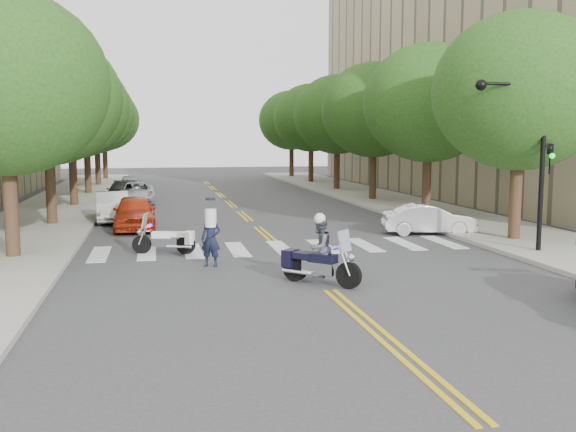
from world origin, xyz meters
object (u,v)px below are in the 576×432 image
object	(u,v)px
motorcycle_police	(318,253)
motorcycle_parked	(169,240)
officer_standing	(211,239)
convertible	(429,219)

from	to	relation	value
motorcycle_police	motorcycle_parked	bearing A→B (deg)	-99.54
motorcycle_parked	officer_standing	world-z (taller)	officer_standing
officer_standing	convertible	world-z (taller)	officer_standing
motorcycle_police	convertible	world-z (taller)	motorcycle_police
motorcycle_police	officer_standing	bearing A→B (deg)	-93.62
motorcycle_police	motorcycle_parked	distance (m)	6.55
motorcycle_police	convertible	xyz separation A→B (m)	(6.62, 7.75, -0.24)
convertible	motorcycle_police	bearing A→B (deg)	150.45
motorcycle_police	motorcycle_parked	xyz separation A→B (m)	(-3.77, 5.35, -0.37)
motorcycle_parked	convertible	world-z (taller)	motorcycle_parked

